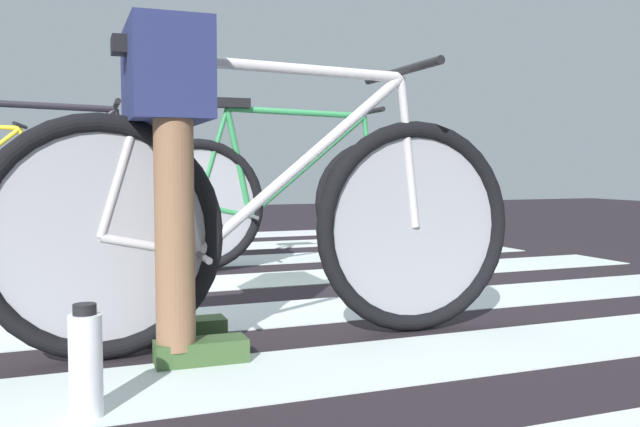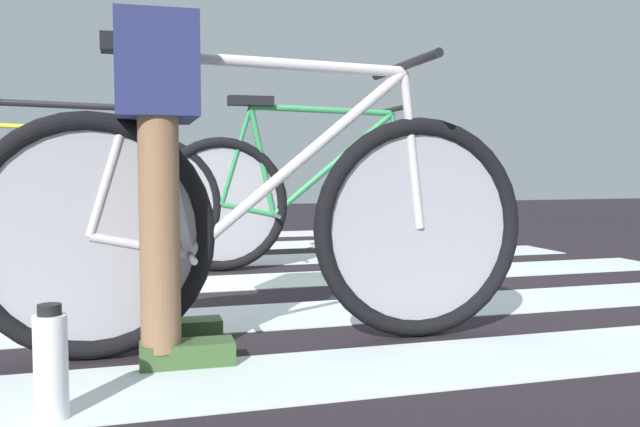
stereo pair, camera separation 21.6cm
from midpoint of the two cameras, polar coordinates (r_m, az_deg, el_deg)
ground at (r=3.21m, az=-9.17°, el=-6.35°), size 18.00×14.00×0.02m
crosswalk_markings at (r=3.31m, az=-9.55°, el=-5.83°), size 5.40×5.01×0.00m
bicycle_1_of_4 at (r=2.12m, az=-1.82°, el=-0.74°), size 1.74×0.52×0.93m
cyclist_1_of_4 at (r=2.07m, az=-10.29°, el=5.85°), size 0.32×0.41×0.97m
bicycle_2_of_4 at (r=3.80m, az=1.04°, el=1.30°), size 1.74×0.52×0.93m
bicycle_3_of_4 at (r=3.70m, az=-20.00°, el=1.00°), size 1.74×0.52×0.93m
bicycle_4_of_4 at (r=5.71m, az=-23.93°, el=1.83°), size 1.73×0.52×0.93m
water_bottle at (r=1.64m, az=-17.62°, el=-11.60°), size 0.07×0.07×0.26m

